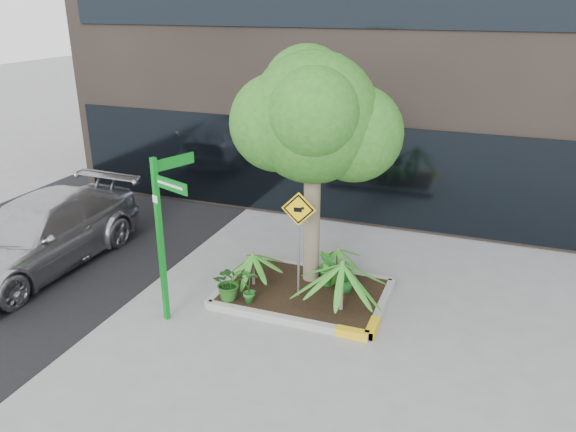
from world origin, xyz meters
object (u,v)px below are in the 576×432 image
(tree, at_px, (314,118))
(cattle_sign, at_px, (299,227))
(street_sign_post, at_px, (164,223))
(parked_car, at_px, (38,235))

(tree, xyz_separation_m, cattle_sign, (-0.00, -0.80, -1.94))
(street_sign_post, bearing_deg, cattle_sign, 56.14)
(parked_car, height_order, street_sign_post, street_sign_post)
(cattle_sign, bearing_deg, parked_car, 178.33)
(parked_car, height_order, cattle_sign, cattle_sign)
(tree, relative_size, cattle_sign, 2.24)
(street_sign_post, relative_size, cattle_sign, 1.45)
(parked_car, relative_size, cattle_sign, 2.46)
(tree, height_order, parked_car, tree)
(parked_car, bearing_deg, street_sign_post, -11.46)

